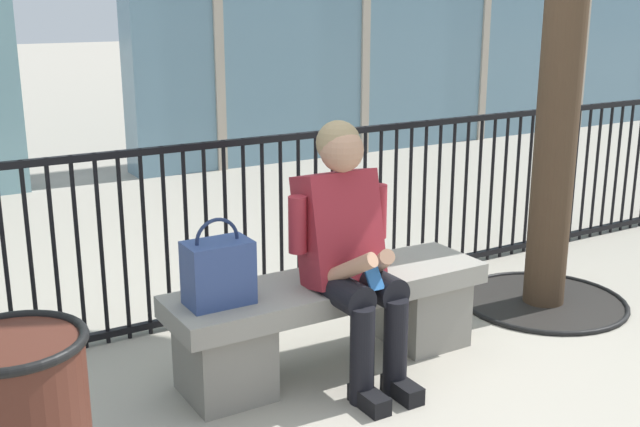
{
  "coord_description": "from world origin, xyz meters",
  "views": [
    {
      "loc": [
        -1.85,
        -2.98,
        1.74
      ],
      "look_at": [
        0.0,
        0.1,
        0.75
      ],
      "focal_mm": 43.95,
      "sensor_mm": 36.0,
      "label": 1
    }
  ],
  "objects": [
    {
      "name": "handbag_on_bench",
      "position": [
        -0.58,
        -0.01,
        0.6
      ],
      "size": [
        0.29,
        0.18,
        0.39
      ],
      "color": "#33477F",
      "rests_on": "stone_bench"
    },
    {
      "name": "stone_bench",
      "position": [
        0.0,
        0.0,
        0.27
      ],
      "size": [
        1.6,
        0.44,
        0.45
      ],
      "color": "gray",
      "rests_on": "ground"
    },
    {
      "name": "seated_person_with_phone",
      "position": [
        0.02,
        -0.13,
        0.65
      ],
      "size": [
        0.52,
        0.66,
        1.21
      ],
      "color": "black",
      "rests_on": "ground"
    },
    {
      "name": "plaza_railing",
      "position": [
        0.0,
        0.82,
        0.51
      ],
      "size": [
        9.08,
        0.04,
        1.01
      ],
      "color": "black",
      "rests_on": "ground"
    },
    {
      "name": "ground_plane",
      "position": [
        0.0,
        0.0,
        0.0
      ],
      "size": [
        60.0,
        60.0,
        0.0
      ],
      "primitive_type": "plane",
      "color": "#A8A091"
    }
  ]
}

